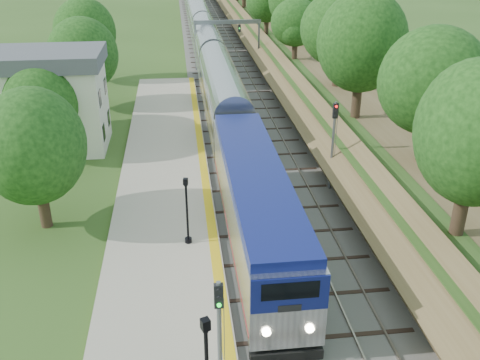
{
  "coord_description": "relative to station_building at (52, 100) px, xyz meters",
  "views": [
    {
      "loc": [
        -3.9,
        -12.84,
        16.59
      ],
      "look_at": [
        -0.5,
        16.02,
        2.8
      ],
      "focal_mm": 40.0,
      "sensor_mm": 36.0,
      "label": 1
    }
  ],
  "objects": [
    {
      "name": "signal_farside",
      "position": [
        20.2,
        -10.4,
        -0.16
      ],
      "size": [
        0.34,
        0.27,
        6.23
      ],
      "color": "slate",
      "rests_on": "ground"
    },
    {
      "name": "train",
      "position": [
        14.0,
        35.83,
        -1.72
      ],
      "size": [
        3.16,
        126.63,
        4.65
      ],
      "color": "black",
      "rests_on": "trackbed"
    },
    {
      "name": "lamppost_far",
      "position": [
        10.22,
        -16.76,
        -1.92
      ],
      "size": [
        0.4,
        0.4,
        4.0
      ],
      "color": "black",
      "rests_on": "platform"
    },
    {
      "name": "signal_gantry",
      "position": [
        16.47,
        24.99,
        0.73
      ],
      "size": [
        8.4,
        0.38,
        6.2
      ],
      "color": "slate",
      "rests_on": "ground"
    },
    {
      "name": "signal_platform",
      "position": [
        11.1,
        -28.17,
        -0.36
      ],
      "size": [
        0.32,
        0.25,
        5.45
      ],
      "color": "slate",
      "rests_on": "platform"
    },
    {
      "name": "trackbed",
      "position": [
        16.0,
        30.0,
        -4.02
      ],
      "size": [
        9.5,
        170.0,
        0.28
      ],
      "color": "#4C4944",
      "rests_on": "ground"
    },
    {
      "name": "station_building",
      "position": [
        0.0,
        0.0,
        0.0
      ],
      "size": [
        8.6,
        6.6,
        8.0
      ],
      "color": "beige",
      "rests_on": "ground"
    },
    {
      "name": "yellow_stripe",
      "position": [
        11.65,
        -14.0,
        -3.7
      ],
      "size": [
        0.55,
        68.0,
        0.01
      ],
      "primitive_type": "cube",
      "color": "gold",
      "rests_on": "platform"
    },
    {
      "name": "platform",
      "position": [
        8.8,
        -14.0,
        -3.9
      ],
      "size": [
        6.4,
        68.0,
        0.38
      ],
      "primitive_type": "cube",
      "color": "#ACA18B",
      "rests_on": "ground"
    },
    {
      "name": "embankment",
      "position": [
        24.35,
        30.0,
        -2.14
      ],
      "size": [
        10.64,
        170.0,
        11.7
      ],
      "color": "brown",
      "rests_on": "ground"
    },
    {
      "name": "trees_behind_platform",
      "position": [
        2.83,
        -9.33,
        0.44
      ],
      "size": [
        7.82,
        53.32,
        7.21
      ],
      "color": "#332316",
      "rests_on": "ground"
    }
  ]
}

